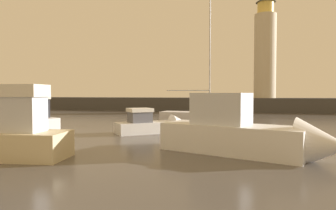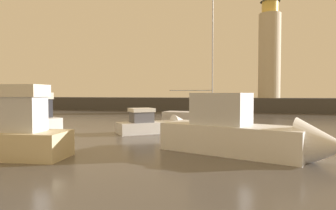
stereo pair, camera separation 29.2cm
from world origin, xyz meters
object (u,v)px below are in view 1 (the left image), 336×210
object	(u,v)px
lighthouse	(265,50)
motorboat_0	(159,125)
motorboat_1	(251,134)
motorboat_4	(33,119)
sailboat_moored	(201,117)

from	to	relation	value
lighthouse	motorboat_0	size ratio (longest dim) A/B	2.84
motorboat_1	motorboat_0	bearing A→B (deg)	133.77
lighthouse	motorboat_4	bearing A→B (deg)	-124.05
lighthouse	motorboat_0	distance (m)	31.49
lighthouse	motorboat_0	world-z (taller)	lighthouse
lighthouse	motorboat_1	xyz separation A→B (m)	(-2.84, -35.43, -8.97)
lighthouse	motorboat_1	size ratio (longest dim) A/B	1.83
motorboat_4	sailboat_moored	xyz separation A→B (m)	(12.70, 8.02, -0.23)
motorboat_0	sailboat_moored	distance (m)	7.49
motorboat_0	lighthouse	bearing A→B (deg)	71.71
motorboat_1	lighthouse	bearing A→B (deg)	85.42
lighthouse	sailboat_moored	size ratio (longest dim) A/B	1.26
motorboat_4	motorboat_1	bearing A→B (deg)	-19.41
motorboat_4	sailboat_moored	distance (m)	15.03
motorboat_1	sailboat_moored	size ratio (longest dim) A/B	0.69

